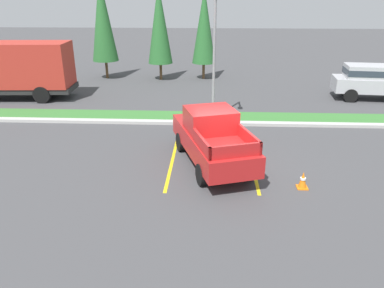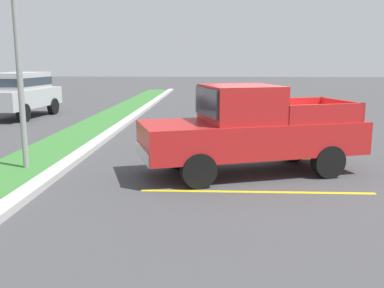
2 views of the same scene
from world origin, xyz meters
TOP-DOWN VIEW (x-y plane):
  - ground_plane at (0.00, 0.00)m, footprint 120.00×120.00m
  - parking_line_near at (-2.12, 0.39)m, footprint 0.12×4.80m
  - parking_line_far at (0.98, 0.39)m, footprint 0.12×4.80m
  - curb_strip at (0.00, 5.00)m, footprint 56.00×0.40m
  - grass_median at (0.00, 6.10)m, footprint 56.00×1.80m
  - pickup_truck_main at (-0.59, 0.43)m, footprint 3.40×5.55m
  - cargo_truck_distant at (-12.40, 9.42)m, footprint 6.93×2.85m
  - suv_distant at (9.14, 10.25)m, footprint 4.77×2.32m
  - street_light at (-0.53, 5.73)m, footprint 0.24×1.49m
  - cypress_tree_leftmost at (-8.65, 15.59)m, footprint 1.93×1.93m
  - cypress_tree_left_inner at (-4.44, 15.29)m, footprint 1.80×1.80m
  - cypress_tree_center at (-1.23, 15.77)m, footprint 1.72×1.72m
  - traffic_cone at (2.47, -1.42)m, footprint 0.36×0.36m

SIDE VIEW (x-z plane):
  - ground_plane at x=0.00m, z-range 0.00..0.00m
  - parking_line_near at x=-2.12m, z-range 0.00..0.01m
  - parking_line_far at x=0.98m, z-range 0.00..0.01m
  - grass_median at x=0.00m, z-range 0.00..0.06m
  - curb_strip at x=0.00m, z-range 0.00..0.15m
  - traffic_cone at x=2.47m, z-range -0.01..0.59m
  - pickup_truck_main at x=-0.59m, z-range -0.01..2.09m
  - suv_distant at x=9.14m, z-range 0.19..2.29m
  - cargo_truck_distant at x=-12.40m, z-range 0.15..3.55m
  - street_light at x=-0.53m, z-range 0.54..6.67m
  - cypress_tree_center at x=-1.23m, z-range 0.59..7.22m
  - cypress_tree_left_inner at x=-4.44m, z-range 0.61..7.52m
  - cypress_tree_leftmost at x=-8.65m, z-range 0.66..8.08m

